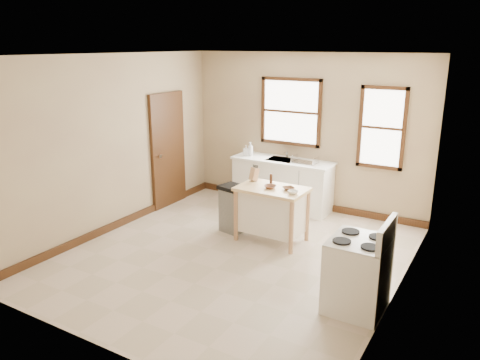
# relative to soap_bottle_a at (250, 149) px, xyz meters

# --- Properties ---
(floor) EXTENTS (5.00, 5.00, 0.00)m
(floor) POSITION_rel_soap_bottle_a_xyz_m (0.94, -2.15, -1.05)
(floor) COLOR beige
(floor) RESTS_ON ground
(ceiling) EXTENTS (5.00, 5.00, 0.00)m
(ceiling) POSITION_rel_soap_bottle_a_xyz_m (0.94, -2.15, 1.75)
(ceiling) COLOR white
(ceiling) RESTS_ON ground
(wall_back) EXTENTS (4.50, 0.04, 2.80)m
(wall_back) POSITION_rel_soap_bottle_a_xyz_m (0.94, 0.35, 0.35)
(wall_back) COLOR tan
(wall_back) RESTS_ON ground
(wall_left) EXTENTS (0.04, 5.00, 2.80)m
(wall_left) POSITION_rel_soap_bottle_a_xyz_m (-1.31, -2.15, 0.35)
(wall_left) COLOR tan
(wall_left) RESTS_ON ground
(wall_right) EXTENTS (0.04, 5.00, 2.80)m
(wall_right) POSITION_rel_soap_bottle_a_xyz_m (3.19, -2.15, 0.35)
(wall_right) COLOR tan
(wall_right) RESTS_ON ground
(window_main) EXTENTS (1.17, 0.06, 1.22)m
(window_main) POSITION_rel_soap_bottle_a_xyz_m (0.64, 0.33, 0.70)
(window_main) COLOR #3B2010
(window_main) RESTS_ON wall_back
(window_side) EXTENTS (0.77, 0.06, 1.37)m
(window_side) POSITION_rel_soap_bottle_a_xyz_m (2.29, 0.33, 0.55)
(window_side) COLOR #3B2010
(window_side) RESTS_ON wall_back
(door_left) EXTENTS (0.06, 0.90, 2.10)m
(door_left) POSITION_rel_soap_bottle_a_xyz_m (-1.27, -0.85, -0.00)
(door_left) COLOR #3B2010
(door_left) RESTS_ON ground
(baseboard_back) EXTENTS (4.50, 0.04, 0.12)m
(baseboard_back) POSITION_rel_soap_bottle_a_xyz_m (0.94, 0.32, -0.99)
(baseboard_back) COLOR #3B2010
(baseboard_back) RESTS_ON ground
(baseboard_left) EXTENTS (0.04, 5.00, 0.12)m
(baseboard_left) POSITION_rel_soap_bottle_a_xyz_m (-1.28, -2.15, -0.99)
(baseboard_left) COLOR #3B2010
(baseboard_left) RESTS_ON ground
(sink_counter) EXTENTS (1.86, 0.62, 0.92)m
(sink_counter) POSITION_rel_soap_bottle_a_xyz_m (0.64, 0.05, -0.59)
(sink_counter) COLOR white
(sink_counter) RESTS_ON ground
(faucet) EXTENTS (0.03, 0.03, 0.22)m
(faucet) POSITION_rel_soap_bottle_a_xyz_m (0.64, 0.23, -0.02)
(faucet) COLOR silver
(faucet) RESTS_ON sink_counter
(soap_bottle_a) EXTENTS (0.12, 0.12, 0.26)m
(soap_bottle_a) POSITION_rel_soap_bottle_a_xyz_m (0.00, 0.00, 0.00)
(soap_bottle_a) COLOR #B2B2B2
(soap_bottle_a) RESTS_ON sink_counter
(soap_bottle_b) EXTENTS (0.12, 0.12, 0.20)m
(soap_bottle_b) POSITION_rel_soap_bottle_a_xyz_m (-0.07, -0.04, -0.03)
(soap_bottle_b) COLOR #B2B2B2
(soap_bottle_b) RESTS_ON sink_counter
(dish_rack) EXTENTS (0.45, 0.35, 0.11)m
(dish_rack) POSITION_rel_soap_bottle_a_xyz_m (1.10, 0.01, -0.08)
(dish_rack) COLOR silver
(dish_rack) RESTS_ON sink_counter
(kitchen_island) EXTENTS (1.05, 0.68, 0.85)m
(kitchen_island) POSITION_rel_soap_bottle_a_xyz_m (1.16, -1.39, -0.62)
(kitchen_island) COLOR #FEE895
(kitchen_island) RESTS_ON ground
(knife_block) EXTENTS (0.13, 0.13, 0.20)m
(knife_block) POSITION_rel_soap_bottle_a_xyz_m (0.74, -1.20, -0.10)
(knife_block) COLOR tan
(knife_block) RESTS_ON kitchen_island
(pepper_grinder) EXTENTS (0.06, 0.06, 0.15)m
(pepper_grinder) POSITION_rel_soap_bottle_a_xyz_m (1.03, -1.19, -0.12)
(pepper_grinder) COLOR #3C2010
(pepper_grinder) RESTS_ON kitchen_island
(bowl_a) EXTENTS (0.23, 0.23, 0.04)m
(bowl_a) POSITION_rel_soap_bottle_a_xyz_m (1.14, -1.43, -0.18)
(bowl_a) COLOR brown
(bowl_a) RESTS_ON kitchen_island
(bowl_b) EXTENTS (0.24, 0.24, 0.04)m
(bowl_b) POSITION_rel_soap_bottle_a_xyz_m (1.41, -1.37, -0.18)
(bowl_b) COLOR brown
(bowl_b) RESTS_ON kitchen_island
(bowl_c) EXTENTS (0.17, 0.17, 0.05)m
(bowl_c) POSITION_rel_soap_bottle_a_xyz_m (1.55, -1.51, -0.17)
(bowl_c) COLOR white
(bowl_c) RESTS_ON kitchen_island
(trash_bin) EXTENTS (0.46, 0.41, 0.77)m
(trash_bin) POSITION_rel_soap_bottle_a_xyz_m (0.45, -1.38, -0.66)
(trash_bin) COLOR gray
(trash_bin) RESTS_ON ground
(gas_stove) EXTENTS (0.69, 0.69, 1.12)m
(gas_stove) POSITION_rel_soap_bottle_a_xyz_m (2.87, -2.64, -0.49)
(gas_stove) COLOR white
(gas_stove) RESTS_ON ground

